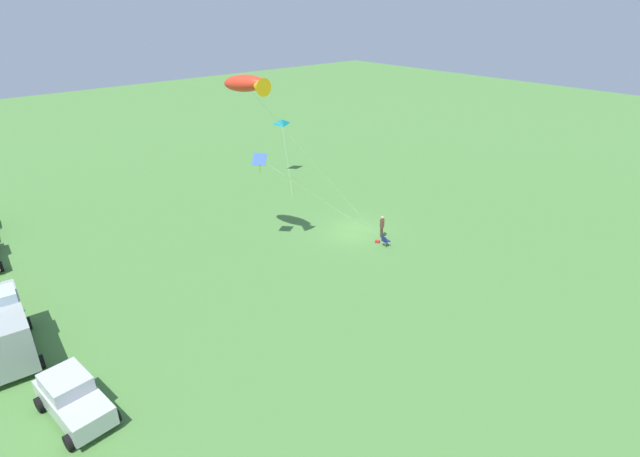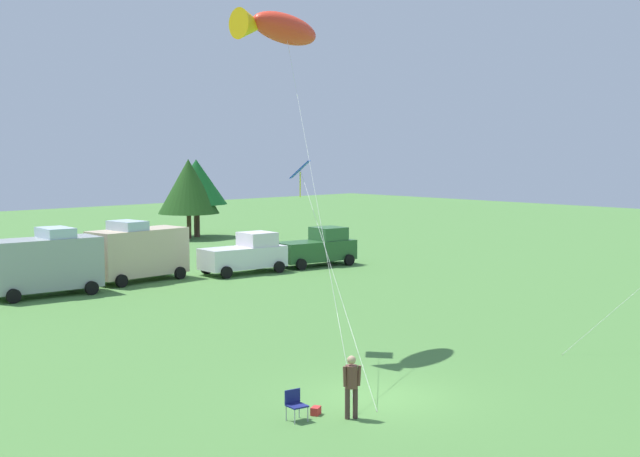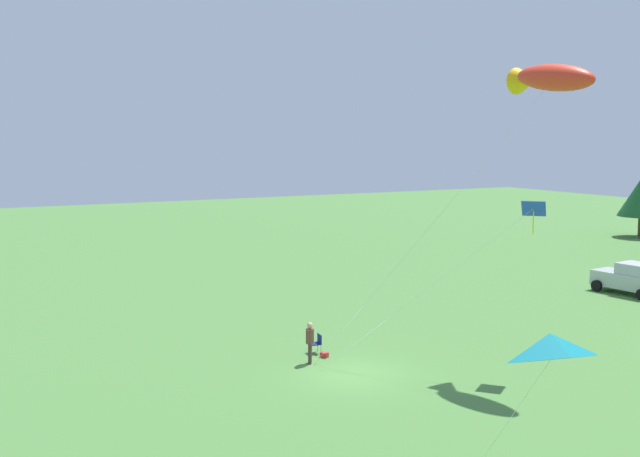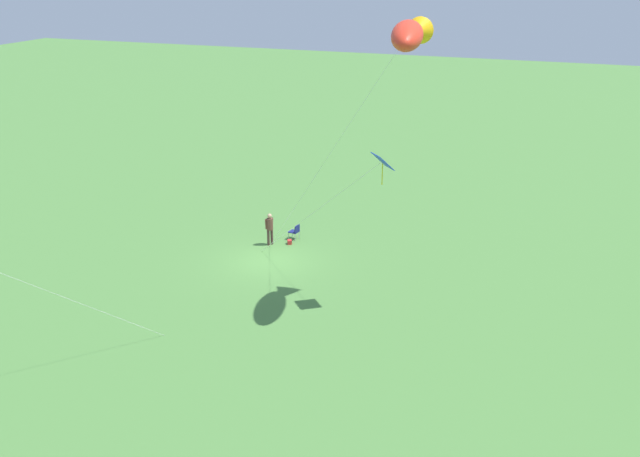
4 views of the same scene
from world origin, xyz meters
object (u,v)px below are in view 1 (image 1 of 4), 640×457
(car_silver_compact, at_px, (73,398))
(van_motorhome_grey, at_px, (2,329))
(kite_delta_teal, at_px, (282,122))
(person_kite_flyer, at_px, (382,225))
(folding_chair, at_px, (385,240))
(backpack_on_grass, at_px, (378,241))
(kite_large_fish, at_px, (247,84))
(kite_diamond_blue, at_px, (263,162))

(car_silver_compact, height_order, van_motorhome_grey, van_motorhome_grey)
(car_silver_compact, xyz_separation_m, kite_delta_teal, (19.69, -26.44, 4.44))
(person_kite_flyer, xyz_separation_m, folding_chair, (-1.19, 0.95, -0.53))
(backpack_on_grass, relative_size, van_motorhome_grey, 0.06)
(car_silver_compact, relative_size, kite_large_fish, 0.36)
(person_kite_flyer, height_order, folding_chair, person_kite_flyer)
(kite_large_fish, bearing_deg, folding_chair, -127.97)
(backpack_on_grass, distance_m, kite_diamond_blue, 10.24)
(folding_chair, height_order, kite_diamond_blue, kite_diamond_blue)
(van_motorhome_grey, bearing_deg, kite_diamond_blue, -79.77)
(folding_chair, bearing_deg, backpack_on_grass, 96.67)
(person_kite_flyer, xyz_separation_m, backpack_on_grass, (-0.45, 0.92, -0.91))
(kite_delta_teal, bearing_deg, backpack_on_grass, 165.87)
(person_kite_flyer, distance_m, kite_diamond_blue, 10.12)
(folding_chair, xyz_separation_m, kite_large_fish, (5.69, 7.30, 11.12))
(folding_chair, relative_size, kite_large_fish, 0.07)
(person_kite_flyer, relative_size, folding_chair, 2.12)
(person_kite_flyer, xyz_separation_m, kite_diamond_blue, (4.74, 7.20, 5.29))
(car_silver_compact, distance_m, kite_diamond_blue, 18.54)
(folding_chair, relative_size, car_silver_compact, 0.19)
(van_motorhome_grey, bearing_deg, kite_large_fish, -80.29)
(person_kite_flyer, relative_size, van_motorhome_grey, 0.31)
(van_motorhome_grey, bearing_deg, kite_delta_teal, -59.25)
(kite_delta_teal, xyz_separation_m, kite_diamond_blue, (-11.77, 10.55, 0.93))
(person_kite_flyer, height_order, kite_diamond_blue, kite_diamond_blue)
(van_motorhome_grey, height_order, kite_delta_teal, kite_delta_teal)
(van_motorhome_grey, bearing_deg, folding_chair, -95.55)
(person_kite_flyer, relative_size, kite_diamond_blue, 0.22)
(car_silver_compact, xyz_separation_m, kite_diamond_blue, (7.92, -15.89, 5.36))
(van_motorhome_grey, xyz_separation_m, kite_delta_teal, (13.32, -27.70, 3.74))
(folding_chair, height_order, backpack_on_grass, folding_chair)
(folding_chair, xyz_separation_m, kite_delta_teal, (17.71, -4.30, 4.90))
(person_kite_flyer, bearing_deg, kite_diamond_blue, 177.65)
(kite_large_fish, bearing_deg, van_motorhome_grey, 94.64)
(car_silver_compact, distance_m, kite_delta_teal, 33.26)
(folding_chair, bearing_deg, person_kite_flyer, 60.16)
(folding_chair, height_order, kite_large_fish, kite_large_fish)
(backpack_on_grass, bearing_deg, kite_delta_teal, -14.13)
(kite_diamond_blue, bearing_deg, person_kite_flyer, -123.36)
(kite_large_fish, bearing_deg, car_silver_compact, 117.34)
(kite_large_fish, xyz_separation_m, kite_diamond_blue, (0.24, -1.04, -5.29))
(backpack_on_grass, distance_m, kite_delta_teal, 18.27)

